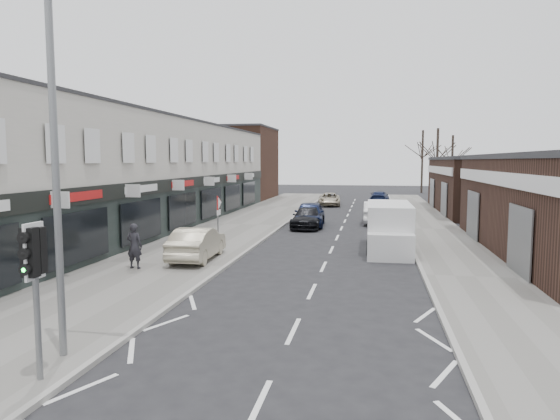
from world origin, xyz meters
The scene contains 21 objects.
ground centered at (0.00, 0.00, 0.00)m, with size 160.00×160.00×0.00m, color black.
pavement_left centered at (-6.75, 22.00, 0.06)m, with size 5.50×64.00×0.12m, color slate.
pavement_right centered at (5.75, 22.00, 0.06)m, with size 3.50×64.00×0.12m, color slate.
shop_terrace_left centered at (-13.50, 19.50, 3.55)m, with size 8.00×41.00×7.10m, color #BCB8AB.
brick_block_far centered at (-13.50, 45.00, 4.00)m, with size 8.00×10.00×8.00m, color #462A1E.
right_unit_far centered at (12.50, 34.00, 2.25)m, with size 10.00×16.00×4.50m, color #3A231A.
tree_far_a centered at (9.00, 48.00, 0.00)m, with size 3.60×3.60×8.00m, color #382D26, non-canonical shape.
tree_far_b centered at (11.50, 54.00, 0.00)m, with size 3.60×3.60×7.50m, color #382D26, non-canonical shape.
tree_far_c centered at (8.50, 60.00, 0.00)m, with size 3.60×3.60×8.50m, color #382D26, non-canonical shape.
traffic_light centered at (-4.40, -2.02, 2.41)m, with size 0.28×0.60×3.10m.
street_lamp centered at (-4.53, -0.80, 4.62)m, with size 2.23×0.22×8.00m.
warning_sign centered at (-5.16, 12.00, 2.20)m, with size 0.12×0.80×2.70m.
white_van centered at (2.78, 14.44, 1.09)m, with size 2.13×5.92×2.30m.
sedan_on_pavement centered at (-5.49, 9.95, 0.82)m, with size 1.49×4.28×1.41m, color #AEA48B.
pedestrian centered at (-7.30, 7.75, 1.03)m, with size 0.66×0.43×1.81m, color black.
parked_car_left_a centered at (-2.20, 22.82, 0.82)m, with size 1.94×4.81×1.64m, color #111A38.
parked_car_left_b centered at (-2.20, 21.85, 0.67)m, with size 1.87×4.59×1.33m, color black.
parked_car_left_c centered at (-2.20, 38.29, 0.62)m, with size 2.07×4.48×1.25m, color #A89D86.
parked_car_right_a centered at (2.20, 25.09, 0.77)m, with size 1.64×4.70×1.55m, color white.
parked_car_right_b centered at (2.98, 26.30, 0.71)m, with size 1.67×4.15×1.41m, color black.
parked_car_right_c centered at (2.65, 42.12, 0.62)m, with size 1.75×4.30×1.25m, color #141E40.
Camera 1 is at (1.96, -10.39, 4.40)m, focal length 32.00 mm.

